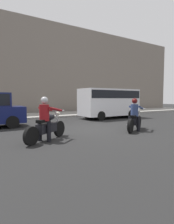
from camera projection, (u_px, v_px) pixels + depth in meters
ground_plane at (93, 129)px, 8.96m from camera, size 80.00×80.00×0.00m
sidewalk_slab at (42, 115)px, 15.76m from camera, size 40.00×4.40×0.14m
building_facade at (30, 67)px, 18.31m from camera, size 40.00×1.40×9.29m
motorcycle_with_rider_denim_blue at (135, 117)px, 8.58m from camera, size 1.87×1.15×1.51m
motorcycle_with_rider_crimson at (46, 123)px, 6.53m from camera, size 1.91×1.32×1.57m
parked_van_white at (109, 101)px, 13.94m from camera, size 4.53×1.96×2.20m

